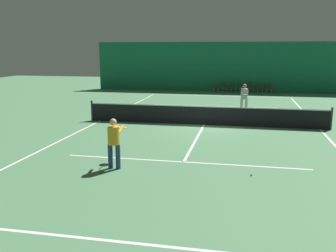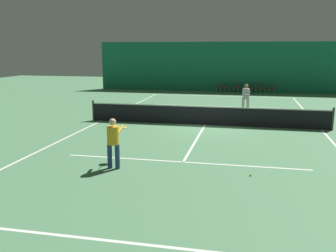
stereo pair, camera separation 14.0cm
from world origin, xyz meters
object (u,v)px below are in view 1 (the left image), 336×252
object	(u,v)px
courtside_chair_0	(217,87)
courtside_chair_6	(270,88)
tennis_net	(204,115)
player_near	(114,139)
courtside_chair_3	(243,87)
tennis_ball	(251,175)
courtside_chair_4	(252,87)
courtside_chair_2	(234,87)
courtside_chair_1	(226,87)
courtside_chair_5	(261,87)
player_far	(244,96)

from	to	relation	value
courtside_chair_0	courtside_chair_6	size ratio (longest dim) A/B	1.00
tennis_net	player_near	size ratio (longest dim) A/B	7.43
courtside_chair_3	tennis_ball	world-z (taller)	courtside_chair_3
courtside_chair_6	tennis_net	bearing A→B (deg)	-15.49
courtside_chair_4	courtside_chair_2	bearing A→B (deg)	-90.00
player_near	courtside_chair_1	size ratio (longest dim) A/B	1.92
tennis_net	courtside_chair_2	size ratio (longest dim) A/B	14.29
player_near	courtside_chair_6	distance (m)	23.08
courtside_chair_2	courtside_chair_5	world-z (taller)	same
courtside_chair_6	player_near	bearing A→B (deg)	-15.43
courtside_chair_3	tennis_ball	bearing A→B (deg)	1.00
courtside_chair_0	courtside_chair_1	size ratio (longest dim) A/B	1.00
courtside_chair_1	tennis_ball	world-z (taller)	courtside_chair_1
player_far	courtside_chair_5	size ratio (longest dim) A/B	2.06
courtside_chair_1	courtside_chair_3	distance (m)	1.51
tennis_net	courtside_chair_1	size ratio (longest dim) A/B	14.29
courtside_chair_3	tennis_net	bearing A→B (deg)	-7.05
tennis_net	courtside_chair_4	size ratio (longest dim) A/B	14.29
tennis_net	player_near	distance (m)	7.77
courtside_chair_3	player_near	bearing A→B (deg)	-9.88
courtside_chair_4	tennis_ball	world-z (taller)	courtside_chair_4
player_near	courtside_chair_0	xyz separation A→B (m)	(1.61, 22.24, -0.46)
player_near	courtside_chair_6	bearing A→B (deg)	-16.51
courtside_chair_4	player_near	bearing A→B (deg)	-11.76
player_far	courtside_chair_0	distance (m)	11.11
courtside_chair_0	tennis_ball	xyz separation A→B (m)	(2.65, -22.13, -0.45)
player_near	courtside_chair_4	world-z (taller)	player_near
tennis_net	courtside_chair_4	xyz separation A→B (m)	(2.58, 14.76, -0.03)
courtside_chair_0	courtside_chair_6	world-z (taller)	same
courtside_chair_0	courtside_chair_2	bearing A→B (deg)	90.00
courtside_chair_3	courtside_chair_4	size ratio (longest dim) A/B	1.00
player_near	courtside_chair_3	world-z (taller)	player_near
courtside_chair_0	courtside_chair_4	world-z (taller)	same
courtside_chair_1	courtside_chair_3	xyz separation A→B (m)	(1.51, 0.00, 0.00)
courtside_chair_3	courtside_chair_4	bearing A→B (deg)	90.00
player_near	courtside_chair_2	size ratio (longest dim) A/B	1.92
tennis_net	courtside_chair_5	bearing A→B (deg)	77.27
courtside_chair_5	tennis_net	bearing A→B (deg)	-12.73
courtside_chair_0	courtside_chair_1	distance (m)	0.76
courtside_chair_4	courtside_chair_1	bearing A→B (deg)	-90.00
courtside_chair_5	player_near	bearing A→B (deg)	-13.61
player_near	courtside_chair_4	distance (m)	22.72
courtside_chair_3	courtside_chair_6	world-z (taller)	same
tennis_net	courtside_chair_0	bearing A→B (deg)	91.71
player_far	courtside_chair_5	world-z (taller)	player_far
player_near	courtside_chair_1	world-z (taller)	player_near
tennis_ball	courtside_chair_5	bearing A→B (deg)	87.09
courtside_chair_0	courtside_chair_3	xyz separation A→B (m)	(2.27, 0.00, 0.00)
tennis_net	courtside_chair_5	xyz separation A→B (m)	(3.34, 14.76, -0.03)
courtside_chair_1	courtside_chair_2	world-z (taller)	same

